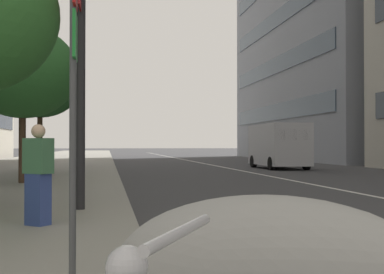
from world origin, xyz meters
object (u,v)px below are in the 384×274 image
Objects in this scene: street_tree_far_plaza at (40,83)px; delivery_van_ahead at (279,145)px; parking_sign_by_curb at (74,78)px; pedestrian_on_plaza at (38,175)px; street_tree_near_plaza_corner at (23,72)px.

delivery_van_ahead is at bearing -66.95° from street_tree_far_plaza.
delivery_van_ahead is 13.78m from street_tree_far_plaza.
street_tree_far_plaza is at bearing 112.97° from delivery_van_ahead.
parking_sign_by_curb is 3.71m from pedestrian_on_plaza.
pedestrian_on_plaza is (-14.78, -1.82, -3.10)m from street_tree_far_plaza.
street_tree_far_plaza reaches higher than street_tree_near_plaza_corner.
street_tree_far_plaza reaches higher than parking_sign_by_curb.
pedestrian_on_plaza is at bearing 152.04° from delivery_van_ahead.
street_tree_near_plaza_corner reaches higher than parking_sign_by_curb.
parking_sign_by_curb is at bearing -169.24° from street_tree_near_plaza_corner.
delivery_van_ahead reaches higher than pedestrian_on_plaza.
parking_sign_by_curb is at bearing 157.16° from delivery_van_ahead.
parking_sign_by_curb is at bearing -129.11° from pedestrian_on_plaza.
street_tree_near_plaza_corner is at bearing 132.08° from delivery_van_ahead.
street_tree_near_plaza_corner is 9.53m from pedestrian_on_plaza.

